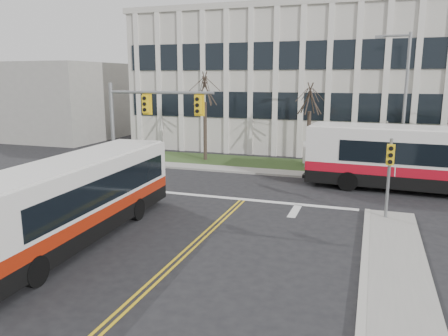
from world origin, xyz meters
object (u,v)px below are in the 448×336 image
(bus_main, at_px, (73,202))
(bus_cross, at_px, (431,161))
(directory_sign, at_px, (314,153))
(streetlight, at_px, (402,98))

(bus_main, xyz_separation_m, bus_cross, (14.37, 12.81, 0.21))
(bus_main, relative_size, bus_cross, 0.89)
(directory_sign, bearing_deg, bus_main, -112.79)
(bus_main, bearing_deg, bus_cross, 39.04)
(streetlight, distance_m, bus_cross, 4.87)
(streetlight, distance_m, directory_sign, 6.96)
(streetlight, relative_size, bus_main, 0.76)
(directory_sign, height_order, bus_cross, bus_cross)
(directory_sign, relative_size, bus_main, 0.16)
(streetlight, xyz_separation_m, bus_main, (-12.78, -15.95, -3.58))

